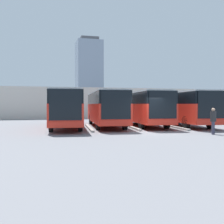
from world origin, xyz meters
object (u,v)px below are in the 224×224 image
Objects in this scene: bus_0 at (182,107)px; bus_3 at (66,107)px; pedestrian at (213,120)px; bus_1 at (143,107)px; bus_2 at (106,107)px.

bus_0 is 1.00× the size of bus_3.
pedestrian is at bearing 145.13° from bus_3.
pedestrian is (1.79, 7.51, -0.81)m from bus_0.
bus_2 is (3.60, -0.01, 0.00)m from bus_1.
pedestrian is (-9.01, 7.74, -0.81)m from bus_3.
bus_3 is at bearing 79.73° from pedestrian.
pedestrian is (-5.41, 8.25, -0.81)m from bus_2.
bus_1 is 1.00× the size of bus_3.
bus_2 is 1.00× the size of bus_3.
bus_3 is 6.38× the size of pedestrian.
bus_3 is at bearing 13.92° from bus_2.
bus_3 is (7.20, 0.50, 0.00)m from bus_1.
bus_0 is at bearing 174.35° from bus_1.
bus_1 reaches higher than pedestrian.
pedestrian is (-1.81, 8.24, -0.81)m from bus_1.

